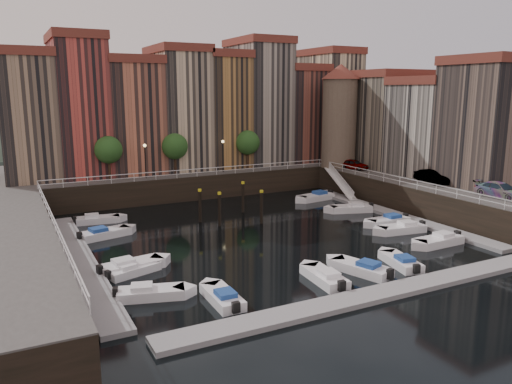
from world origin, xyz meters
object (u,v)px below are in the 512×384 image
gangway (340,182)px  boat_left_0 (149,293)px  mooring_pilings (231,205)px  corner_tower (339,114)px  boat_left_1 (132,270)px  car_b (432,177)px  boat_left_2 (130,266)px  car_a (354,165)px  car_c (500,191)px

gangway → boat_left_0: (-30.35, -20.37, -1.56)m
boat_left_0 → mooring_pilings: bearing=66.6°
corner_tower → gangway: corner_tower is taller
gangway → boat_left_1: (-30.33, -15.54, -1.59)m
car_b → boat_left_2: bearing=-167.5°
mooring_pilings → car_a: car_a is taller
gangway → boat_left_1: bearing=-152.9°
corner_tower → boat_left_2: bearing=-149.8°
corner_tower → gangway: size_ratio=1.66×
boat_left_0 → boat_left_2: bearing=105.6°
boat_left_2 → gangway: bearing=16.3°
mooring_pilings → boat_left_0: size_ratio=1.30×
boat_left_0 → boat_left_1: size_ratio=1.10×
corner_tower → mooring_pilings: size_ratio=2.26×
car_a → car_b: car_b is taller
boat_left_0 → boat_left_2: size_ratio=0.92×
boat_left_2 → car_b: 35.38m
boat_left_1 → car_a: size_ratio=1.09×
mooring_pilings → boat_left_0: bearing=-129.7°
car_a → car_c: bearing=-104.0°
boat_left_1 → car_a: car_a is taller
gangway → boat_left_2: (-30.29, -14.80, -1.53)m
corner_tower → boat_left_0: size_ratio=2.93×
boat_left_0 → car_b: (35.05, 9.59, 3.41)m
gangway → car_a: (3.20, 1.38, 1.75)m
mooring_pilings → boat_left_2: (-12.90, -10.05, -1.26)m
gangway → car_c: (4.80, -19.35, 1.82)m
gangway → mooring_pilings: (-17.39, -4.75, -0.27)m
boat_left_2 → car_a: car_a is taller
gangway → boat_left_0: size_ratio=1.77×
gangway → boat_left_2: 33.75m
corner_tower → car_c: size_ratio=2.71×
corner_tower → car_b: 16.68m
boat_left_1 → boat_left_2: 0.74m
car_c → corner_tower: bearing=92.4°
corner_tower → gangway: 9.86m
corner_tower → car_a: bearing=-84.5°
boat_left_1 → car_b: size_ratio=0.93×
boat_left_1 → boat_left_2: bearing=68.2°
boat_left_2 → car_a: 37.34m
boat_left_1 → car_c: car_c is taller
mooring_pilings → car_b: (22.09, -6.03, 2.11)m
mooring_pilings → car_a: 21.58m
corner_tower → car_c: bearing=-85.4°
corner_tower → gangway: (-2.90, -4.50, -8.28)m
mooring_pilings → car_b: car_b is taller
boat_left_1 → car_c: size_ratio=0.84×
car_c → car_a: bearing=92.3°
boat_left_1 → car_a: 37.71m
gangway → car_b: (4.70, -10.78, 1.84)m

